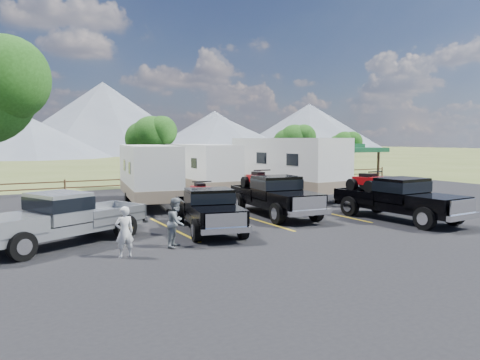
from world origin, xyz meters
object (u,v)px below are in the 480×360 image
rig_center (274,194)px  trailer_center (201,169)px  rig_right (397,197)px  trailer_right (287,166)px  person_b (176,222)px  rig_left (208,208)px  pickup_silver (63,218)px  pavilion (334,149)px  person_a (124,232)px  trailer_left (149,174)px

rig_center → trailer_center: bearing=93.0°
rig_right → trailer_right: (0.30, 9.03, 0.89)m
rig_right → person_b: rig_right is taller
rig_left → pickup_silver: (-5.34, 0.03, 0.04)m
rig_left → pickup_silver: rig_left is taller
rig_right → pavilion: bearing=54.9°
person_a → person_b: bearing=-165.9°
rig_left → person_a: bearing=-134.6°
rig_center → person_a: size_ratio=4.08×
trailer_left → rig_left: bearing=-81.6°
rig_center → trailer_center: trailer_center is taller
rig_left → rig_right: size_ratio=0.90×
trailer_right → pickup_silver: (-13.97, -7.20, -0.97)m
pavilion → person_a: size_ratio=3.98×
rig_right → trailer_left: bearing=126.1°
rig_left → person_b: 2.95m
trailer_right → pickup_silver: trailer_right is taller
trailer_right → rig_left: bearing=-145.0°
rig_left → pickup_silver: size_ratio=0.93×
rig_left → rig_center: bearing=35.2°
pavilion → person_b: size_ratio=3.78×
trailer_center → rig_center: bearing=-90.0°
rig_right → trailer_center: bearing=103.0°
rig_left → pickup_silver: 5.34m
rig_left → trailer_center: trailer_center is taller
person_a → trailer_center: bearing=-124.9°
pickup_silver → person_b: (3.24, -2.11, -0.11)m
pavilion → trailer_left: trailer_left is taller
rig_left → pickup_silver: bearing=-168.6°
rig_left → trailer_left: 8.00m
rig_left → rig_right: bearing=-0.5°
pavilion → rig_right: 18.45m
trailer_center → trailer_right: bearing=-39.6°
pickup_silver → person_b: bearing=32.0°
rig_left → trailer_right: 11.30m
rig_right → person_a: bearing=-180.0°
pavilion → rig_left: 22.70m
rig_left → rig_center: 4.60m
rig_left → person_a: 4.77m
rig_left → person_a: size_ratio=3.71×
pavilion → rig_right: bearing=-121.2°
rig_right → trailer_right: bearing=84.2°
trailer_center → trailer_right: 5.53m
pavilion → trailer_left: bearing=-161.4°
trailer_center → person_a: trailer_center is taller
rig_center → trailer_left: 7.39m
pickup_silver → person_a: (1.37, -2.68, -0.15)m
trailer_left → pickup_silver: trailer_left is taller
pavilion → trailer_center: (-13.38, -3.04, -1.06)m
rig_right → person_a: size_ratio=4.10×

